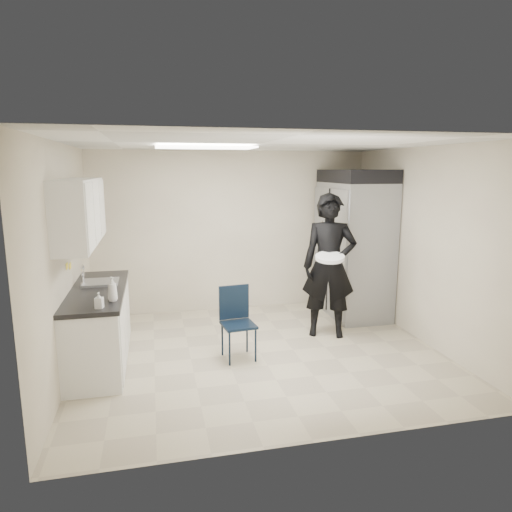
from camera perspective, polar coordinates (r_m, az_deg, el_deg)
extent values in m
plane|color=#B9AD91|center=(5.95, 0.51, -12.01)|extent=(4.50, 4.50, 0.00)
plane|color=white|center=(5.49, 0.56, 13.87)|extent=(4.50, 4.50, 0.00)
plane|color=beige|center=(7.51, -3.01, 3.09)|extent=(4.50, 0.00, 4.50)
plane|color=beige|center=(5.52, -22.85, -0.57)|extent=(0.00, 4.00, 4.00)
plane|color=beige|center=(6.47, 20.31, 1.18)|extent=(0.00, 4.00, 4.00)
cube|color=white|center=(5.78, -6.35, 13.35)|extent=(1.20, 0.60, 0.02)
cube|color=silver|center=(5.88, -18.99, -8.41)|extent=(0.60, 1.90, 0.86)
cube|color=black|center=(5.75, -19.26, -4.12)|extent=(0.64, 1.95, 0.05)
cube|color=gray|center=(6.00, -18.81, -3.65)|extent=(0.42, 0.40, 0.14)
cylinder|color=silver|center=(5.99, -20.80, -2.32)|extent=(0.02, 0.02, 0.24)
cube|color=silver|center=(5.61, -21.13, 5.16)|extent=(0.35, 1.80, 0.75)
cube|color=black|center=(6.77, -20.22, 4.32)|extent=(0.22, 0.30, 0.35)
cube|color=yellow|center=(5.63, -22.56, -1.17)|extent=(0.00, 0.12, 0.07)
cube|color=yellow|center=(5.83, -22.21, -1.16)|extent=(0.00, 0.12, 0.07)
cube|color=gray|center=(7.41, 12.09, 0.80)|extent=(0.80, 1.35, 2.10)
cube|color=black|center=(7.30, 12.45, 9.72)|extent=(0.80, 1.35, 0.20)
cube|color=black|center=(5.64, -2.20, -8.61)|extent=(0.43, 0.43, 0.87)
imported|color=black|center=(6.36, 9.13, -1.23)|extent=(0.85, 0.71, 1.99)
cylinder|color=white|center=(6.09, 9.23, -0.18)|extent=(0.49, 0.49, 0.05)
imported|color=white|center=(5.14, -17.51, -3.94)|extent=(0.14, 0.14, 0.27)
imported|color=#A1A1AD|center=(4.93, -19.03, -5.25)|extent=(0.09, 0.09, 0.17)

